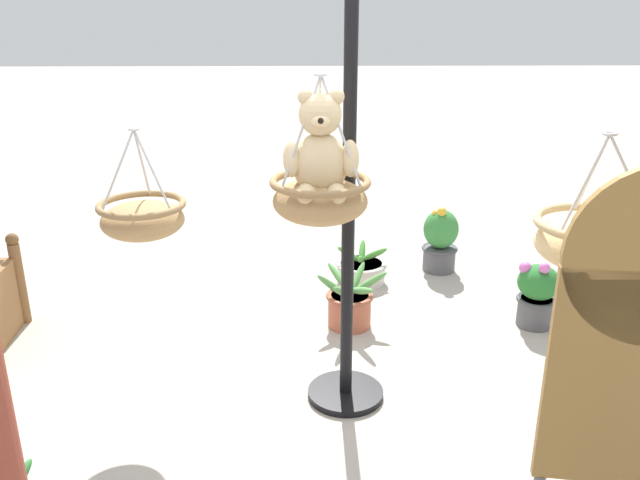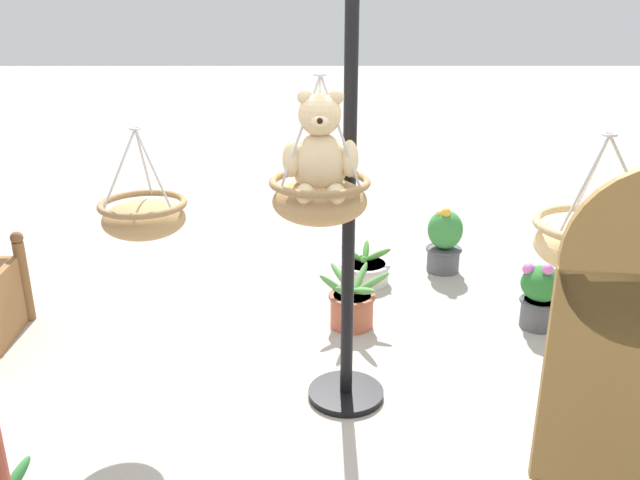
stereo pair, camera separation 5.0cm
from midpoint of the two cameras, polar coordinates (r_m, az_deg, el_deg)
ground_plane at (r=3.89m, az=0.36°, el=-13.86°), size 40.00×40.00×0.00m
display_pole_central at (r=3.58m, az=2.84°, el=-3.66°), size 0.44×0.44×2.38m
hanging_basket_with_teddy at (r=3.15m, az=0.50°, el=3.73°), size 0.49×0.49×0.71m
teddy_bear at (r=3.07m, az=0.52°, el=7.65°), size 0.35×0.31×0.51m
hanging_basket_left_high at (r=3.00m, az=23.17°, el=-0.20°), size 0.51×0.51×0.59m
hanging_basket_right_low at (r=3.64m, az=-14.75°, el=1.99°), size 0.47×0.47×0.60m
potted_plant_fern_front at (r=5.35m, az=4.18°, el=-2.58°), size 0.43×0.42×0.32m
potted_plant_conical_shrub at (r=5.59m, az=11.06°, el=-0.05°), size 0.30×0.30×0.58m
potted_plant_trailing_ivy at (r=4.62m, az=3.12°, el=-5.64°), size 0.52×0.52×0.42m
potted_plant_broad_leaf at (r=4.82m, az=18.98°, el=-4.55°), size 0.29×0.29×0.51m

